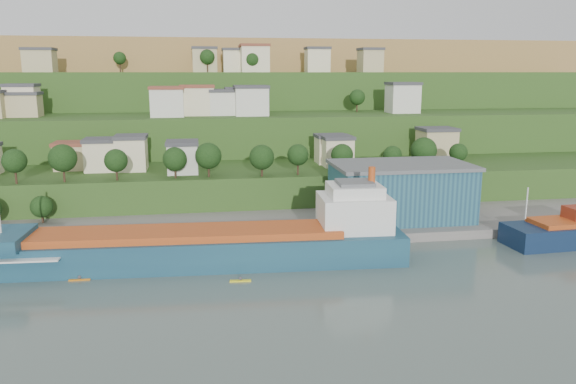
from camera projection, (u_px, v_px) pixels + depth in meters
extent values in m
plane|color=#4C5D56|center=(219.00, 279.00, 96.89)|extent=(500.00, 500.00, 0.00)
cube|color=slate|center=(303.00, 230.00, 127.05)|extent=(220.00, 26.00, 4.00)
cube|color=#284719|center=(210.00, 205.00, 150.94)|extent=(260.00, 32.00, 20.00)
cube|color=#284719|center=(208.00, 184.00, 179.89)|extent=(280.00, 32.00, 44.00)
cube|color=#284719|center=(206.00, 168.00, 208.84)|extent=(300.00, 32.00, 70.00)
cube|color=olive|center=(203.00, 144.00, 280.27)|extent=(360.00, 120.00, 96.00)
cube|color=tan|center=(75.00, 157.00, 147.46)|extent=(9.62, 7.91, 6.34)
cube|color=brown|center=(74.00, 143.00, 146.70)|extent=(10.22, 8.51, 0.90)
cube|color=beige|center=(104.00, 156.00, 145.13)|extent=(9.22, 8.12, 7.52)
cube|color=#3F3F44|center=(103.00, 140.00, 144.24)|extent=(9.82, 8.72, 0.90)
cube|color=beige|center=(132.00, 154.00, 145.91)|extent=(7.63, 8.68, 8.22)
cube|color=#3F3F44|center=(131.00, 137.00, 144.96)|extent=(8.23, 9.28, 0.90)
cube|color=silver|center=(183.00, 159.00, 142.12)|extent=(7.51, 8.95, 7.21)
cube|color=#3F3F44|center=(182.00, 143.00, 141.27)|extent=(8.11, 9.55, 0.90)
cube|color=beige|center=(331.00, 150.00, 157.44)|extent=(8.19, 7.31, 7.17)
cube|color=#3F3F44|center=(331.00, 136.00, 156.59)|extent=(8.79, 7.91, 0.90)
cube|color=beige|center=(336.00, 152.00, 152.70)|extent=(7.73, 8.85, 7.37)
cube|color=#3F3F44|center=(337.00, 137.00, 151.83)|extent=(8.33, 9.45, 0.90)
cube|color=tan|center=(436.00, 145.00, 163.39)|extent=(9.76, 8.64, 8.45)
cube|color=#3F3F44|center=(437.00, 129.00, 162.41)|extent=(10.36, 9.24, 0.90)
cube|color=beige|center=(23.00, 102.00, 168.35)|extent=(8.83, 7.82, 8.80)
cube|color=#3F3F44|center=(21.00, 85.00, 167.34)|extent=(9.43, 8.42, 0.90)
cube|color=tan|center=(23.00, 106.00, 166.53)|extent=(9.72, 7.17, 6.43)
cube|color=#3F3F44|center=(22.00, 93.00, 165.77)|extent=(10.32, 7.77, 0.90)
cube|color=silver|center=(167.00, 103.00, 167.06)|extent=(9.62, 8.81, 8.08)
cube|color=brown|center=(167.00, 88.00, 166.12)|extent=(10.22, 9.41, 0.90)
cube|color=beige|center=(197.00, 102.00, 171.63)|extent=(9.91, 7.08, 8.37)
cube|color=brown|center=(197.00, 86.00, 170.66)|extent=(10.51, 7.68, 0.90)
cube|color=silver|center=(223.00, 104.00, 173.42)|extent=(8.34, 8.02, 7.03)
cube|color=#3F3F44|center=(223.00, 91.00, 172.59)|extent=(8.94, 8.62, 0.90)
cube|color=silver|center=(242.00, 102.00, 177.22)|extent=(9.96, 7.03, 7.51)
cube|color=#3F3F44|center=(241.00, 89.00, 176.34)|extent=(10.56, 7.63, 0.90)
cube|color=silver|center=(251.00, 102.00, 171.64)|extent=(9.92, 8.94, 8.26)
cube|color=#3F3F44|center=(251.00, 87.00, 170.68)|extent=(10.52, 9.54, 0.90)
cube|color=beige|center=(253.00, 103.00, 175.22)|extent=(9.17, 8.56, 7.36)
cube|color=#3F3F44|center=(252.00, 89.00, 174.36)|extent=(9.77, 9.16, 0.90)
cube|color=silver|center=(403.00, 99.00, 182.84)|extent=(9.40, 8.41, 8.99)
cube|color=#3F3F44|center=(403.00, 83.00, 181.80)|extent=(10.00, 9.01, 0.90)
cube|color=tan|center=(40.00, 61.00, 189.53)|extent=(9.65, 8.28, 7.20)
cube|color=#3F3F44|center=(39.00, 49.00, 188.68)|extent=(10.25, 8.88, 0.90)
cube|color=tan|center=(205.00, 61.00, 205.47)|extent=(8.73, 8.62, 8.20)
cube|color=#3F3F44|center=(204.00, 48.00, 204.52)|extent=(9.33, 9.22, 0.90)
cube|color=beige|center=(235.00, 61.00, 204.94)|extent=(8.94, 7.68, 7.70)
cube|color=#3F3F44|center=(235.00, 49.00, 204.04)|extent=(9.54, 8.28, 0.90)
cube|color=beige|center=(250.00, 60.00, 201.81)|extent=(7.35, 7.77, 8.69)
cube|color=brown|center=(250.00, 46.00, 200.81)|extent=(7.95, 8.37, 0.90)
cube|color=beige|center=(255.00, 59.00, 199.14)|extent=(9.82, 7.69, 8.90)
cube|color=brown|center=(255.00, 45.00, 198.12)|extent=(10.42, 8.29, 0.90)
cube|color=beige|center=(317.00, 61.00, 210.34)|extent=(8.58, 7.03, 8.37)
cube|color=#3F3F44|center=(317.00, 48.00, 209.37)|extent=(9.18, 7.63, 0.90)
cube|color=tan|center=(370.00, 61.00, 205.15)|extent=(7.65, 8.52, 7.81)
cube|color=#3F3F44|center=(371.00, 49.00, 204.24)|extent=(8.25, 9.12, 0.90)
cylinder|color=#382619|center=(16.00, 176.00, 128.09)|extent=(0.50, 0.50, 3.81)
sphere|color=black|center=(14.00, 161.00, 127.38)|extent=(5.48, 5.48, 5.48)
cylinder|color=#382619|center=(64.00, 174.00, 130.18)|extent=(0.50, 0.50, 3.87)
sphere|color=black|center=(63.00, 158.00, 129.40)|extent=(6.44, 6.44, 6.44)
cylinder|color=#382619|center=(117.00, 174.00, 132.35)|extent=(0.50, 0.50, 3.23)
sphere|color=black|center=(116.00, 161.00, 131.70)|extent=(5.45, 5.45, 5.45)
cylinder|color=#382619|center=(175.00, 172.00, 135.07)|extent=(0.50, 0.50, 3.06)
sphere|color=black|center=(175.00, 159.00, 134.42)|extent=(5.77, 5.77, 5.77)
cylinder|color=#382619|center=(209.00, 170.00, 136.75)|extent=(0.50, 0.50, 3.41)
sphere|color=black|center=(208.00, 156.00, 136.02)|extent=(6.39, 6.39, 6.39)
cylinder|color=#382619|center=(262.00, 170.00, 137.44)|extent=(0.50, 0.50, 3.07)
sphere|color=black|center=(262.00, 157.00, 136.76)|extent=(6.11, 6.11, 6.11)
cylinder|color=#382619|center=(298.00, 168.00, 139.44)|extent=(0.50, 0.50, 3.55)
sphere|color=black|center=(298.00, 155.00, 138.76)|extent=(5.33, 5.33, 5.33)
cylinder|color=#382619|center=(342.00, 167.00, 142.18)|extent=(0.50, 0.50, 3.08)
sphere|color=black|center=(342.00, 155.00, 141.53)|extent=(5.59, 5.59, 5.59)
cylinder|color=#382619|center=(392.00, 166.00, 144.09)|extent=(0.50, 0.50, 2.92)
sphere|color=black|center=(393.00, 155.00, 143.50)|extent=(4.81, 4.81, 4.81)
cylinder|color=#382619|center=(423.00, 164.00, 145.37)|extent=(0.50, 0.50, 3.45)
sphere|color=black|center=(424.00, 150.00, 144.62)|extent=(6.73, 6.73, 6.73)
cylinder|color=#382619|center=(458.00, 163.00, 148.45)|extent=(0.50, 0.50, 3.00)
sphere|color=black|center=(458.00, 152.00, 147.86)|extent=(4.81, 4.81, 4.81)
cylinder|color=#382619|center=(120.00, 67.00, 203.70)|extent=(0.50, 0.50, 3.78)
sphere|color=black|center=(120.00, 58.00, 203.04)|extent=(4.55, 4.55, 4.55)
cylinder|color=#382619|center=(357.00, 107.00, 188.29)|extent=(0.50, 0.50, 3.37)
sphere|color=black|center=(357.00, 97.00, 187.63)|extent=(5.22, 5.22, 5.22)
cylinder|color=#382619|center=(207.00, 67.00, 201.52)|extent=(0.50, 0.50, 3.87)
sphere|color=black|center=(207.00, 57.00, 200.81)|extent=(5.35, 5.35, 5.35)
cylinder|color=#382619|center=(252.00, 68.00, 196.87)|extent=(0.50, 0.50, 3.00)
sphere|color=black|center=(252.00, 60.00, 196.27)|extent=(4.88, 4.88, 4.88)
cube|color=#14344D|center=(199.00, 256.00, 104.19)|extent=(77.20, 15.95, 7.67)
cube|color=#B14417|center=(186.00, 233.00, 102.91)|extent=(57.40, 12.75, 1.31)
cube|color=#14344D|center=(1.00, 239.00, 97.84)|extent=(9.37, 12.48, 2.19)
cube|color=silver|center=(354.00, 212.00, 107.34)|extent=(13.69, 11.61, 6.57)
cube|color=silver|center=(355.00, 190.00, 106.42)|extent=(10.29, 9.26, 2.19)
cube|color=#595B5E|center=(355.00, 183.00, 106.12)|extent=(6.90, 6.90, 0.66)
cylinder|color=#B14417|center=(372.00, 175.00, 106.36)|extent=(1.38, 1.38, 3.29)
cube|color=silver|center=(23.00, 251.00, 98.86)|extent=(15.95, 13.15, 0.27)
cylinder|color=silver|center=(527.00, 203.00, 114.33)|extent=(0.31, 0.31, 6.56)
cube|color=navy|center=(400.00, 193.00, 128.66)|extent=(30.01, 18.02, 12.00)
cube|color=#595B5E|center=(402.00, 165.00, 127.32)|extent=(31.01, 19.02, 0.80)
cube|color=#CB6E12|center=(80.00, 280.00, 96.45)|extent=(3.59, 0.65, 0.27)
sphere|color=#3F3F44|center=(80.00, 277.00, 96.35)|extent=(0.63, 0.63, 0.63)
cube|color=yellow|center=(240.00, 281.00, 95.87)|extent=(3.69, 0.93, 0.27)
sphere|color=#3F3F44|center=(240.00, 278.00, 95.77)|extent=(0.64, 0.64, 0.64)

